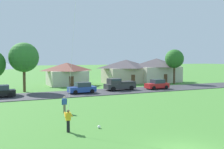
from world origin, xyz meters
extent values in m
cube|color=#38383D|center=(0.00, 27.32, 0.04)|extent=(160.00, 7.56, 0.08)
cube|color=beige|center=(4.52, 40.80, 1.48)|extent=(7.33, 6.09, 2.95)
pyramid|color=brown|center=(4.52, 40.80, 3.77)|extent=(7.91, 6.58, 1.62)
cube|color=brown|center=(4.52, 37.73, 1.00)|extent=(0.90, 0.06, 2.00)
cube|color=beige|center=(25.09, 38.99, 1.76)|extent=(9.63, 6.83, 3.52)
pyramid|color=#564C51|center=(25.09, 38.99, 4.48)|extent=(10.40, 7.38, 1.93)
cube|color=brown|center=(25.09, 35.56, 1.00)|extent=(0.90, 0.06, 2.00)
cube|color=beige|center=(17.68, 39.96, 1.66)|extent=(9.43, 6.17, 3.33)
pyramid|color=#564C51|center=(17.68, 39.96, 4.24)|extent=(10.18, 6.66, 1.83)
cube|color=brown|center=(17.68, 36.85, 1.00)|extent=(0.90, 0.06, 2.00)
cylinder|color=#4C3823|center=(26.13, 33.95, 1.93)|extent=(0.44, 0.44, 3.87)
sphere|color=#286623|center=(26.13, 33.95, 5.36)|extent=(3.99, 3.99, 3.99)
cylinder|color=brown|center=(-4.72, 33.27, 1.91)|extent=(0.44, 0.44, 3.82)
sphere|color=#33752D|center=(-4.72, 33.27, 5.61)|extent=(4.79, 4.79, 4.79)
cube|color=#2847A8|center=(2.96, 27.09, 0.68)|extent=(4.25, 1.91, 0.80)
cube|color=#2D3847|center=(3.11, 27.09, 1.42)|extent=(2.24, 1.64, 0.68)
cylinder|color=black|center=(1.63, 26.13, 0.40)|extent=(0.65, 0.26, 0.64)
cylinder|color=black|center=(1.58, 27.97, 0.40)|extent=(0.65, 0.26, 0.64)
cylinder|color=black|center=(4.33, 26.20, 0.40)|extent=(0.65, 0.26, 0.64)
cylinder|color=black|center=(4.28, 28.04, 0.40)|extent=(0.65, 0.26, 0.64)
cube|color=red|center=(16.77, 26.90, 0.68)|extent=(4.28, 2.00, 0.80)
cube|color=#2D3847|center=(16.92, 26.91, 1.42)|extent=(2.27, 1.69, 0.68)
cylinder|color=black|center=(15.46, 25.92, 0.40)|extent=(0.65, 0.27, 0.64)
cylinder|color=black|center=(15.38, 27.75, 0.40)|extent=(0.65, 0.27, 0.64)
cylinder|color=black|center=(18.16, 26.04, 0.40)|extent=(0.65, 0.27, 0.64)
cylinder|color=black|center=(18.07, 27.88, 0.40)|extent=(0.65, 0.27, 0.64)
cube|color=#2D3847|center=(-8.61, 27.78, 1.42)|extent=(2.21, 1.60, 0.68)
cylinder|color=black|center=(-7.41, 26.86, 0.40)|extent=(0.64, 0.24, 0.64)
cylinder|color=black|center=(-7.40, 28.70, 0.40)|extent=(0.64, 0.24, 0.64)
cube|color=#333338|center=(10.09, 28.15, 0.75)|extent=(5.21, 2.03, 0.84)
cube|color=#333338|center=(8.99, 28.16, 1.62)|extent=(1.91, 1.85, 0.90)
cube|color=#2D3847|center=(8.99, 28.16, 1.89)|extent=(1.63, 1.89, 0.28)
cube|color=#28282C|center=(11.24, 28.14, 1.35)|extent=(2.71, 1.97, 0.36)
cylinder|color=black|center=(8.39, 27.14, 0.46)|extent=(0.76, 0.28, 0.76)
cylinder|color=black|center=(8.40, 29.18, 0.46)|extent=(0.76, 0.28, 0.76)
cylinder|color=black|center=(11.79, 27.12, 0.46)|extent=(0.76, 0.28, 0.76)
cylinder|color=black|center=(11.80, 29.16, 0.46)|extent=(0.76, 0.28, 0.76)
cylinder|color=black|center=(-4.99, 7.04, 0.44)|extent=(0.24, 0.24, 0.88)
cube|color=yellow|center=(-4.99, 7.04, 1.17)|extent=(0.36, 0.22, 0.58)
sphere|color=brown|center=(-4.99, 7.04, 1.57)|extent=(0.21, 0.21, 0.21)
cylinder|color=yellow|center=(-5.21, 7.10, 1.31)|extent=(0.18, 0.55, 0.37)
cylinder|color=yellow|center=(-4.77, 7.10, 1.31)|extent=(0.18, 0.55, 0.37)
cylinder|color=silver|center=(-3.63, 9.66, 8.53)|extent=(2.74, 5.27, 13.96)
cylinder|color=#70604C|center=(-3.41, 13.82, 0.44)|extent=(0.24, 0.24, 0.88)
cube|color=#2D51A3|center=(-3.41, 13.82, 1.17)|extent=(0.36, 0.22, 0.58)
sphere|color=beige|center=(-3.41, 13.82, 1.57)|extent=(0.21, 0.21, 0.21)
cylinder|color=#2D51A3|center=(-3.63, 13.82, 1.12)|extent=(0.12, 0.18, 0.59)
cylinder|color=#2D51A3|center=(-3.19, 13.82, 1.12)|extent=(0.12, 0.18, 0.59)
sphere|color=white|center=(-2.53, 7.05, 0.12)|extent=(0.24, 0.24, 0.24)
camera|label=1|loc=(-10.39, -11.83, 5.42)|focal=42.83mm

